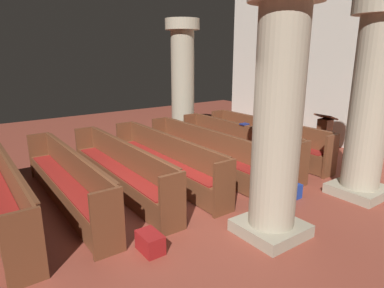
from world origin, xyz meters
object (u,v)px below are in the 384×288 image
(pew_row_6, at_px, (2,193))
(lectern, at_px, (324,138))
(pew_row_4, at_px, (121,168))
(pew_row_0, at_px, (265,137))
(pillar_far_side, at_px, (183,79))
(pew_row_5, at_px, (67,179))
(pew_row_2, at_px, (204,150))
(kneeler_box_red, at_px, (150,242))
(hymn_book, at_px, (244,124))
(pillar_aisle_side, at_px, (371,98))
(pew_row_1, at_px, (237,143))
(pillar_aisle_rear, at_px, (278,112))
(kneeler_box_blue, at_px, (289,190))
(pew_row_3, at_px, (166,158))

(pew_row_6, distance_m, lectern, 7.19)
(pew_row_4, bearing_deg, lectern, 80.76)
(pew_row_0, xyz_separation_m, pew_row_4, (0.00, -3.94, 0.00))
(pillar_far_side, bearing_deg, pew_row_5, -57.83)
(pew_row_2, xyz_separation_m, kneeler_box_red, (2.07, -2.50, -0.35))
(lectern, height_order, kneeler_box_red, lectern)
(pew_row_2, relative_size, hymn_book, 20.52)
(pew_row_5, height_order, pew_row_6, same)
(pew_row_0, height_order, kneeler_box_red, pew_row_0)
(pew_row_5, xyz_separation_m, pew_row_6, (0.00, -0.98, 0.00))
(pillar_aisle_side, distance_m, kneeler_box_red, 4.44)
(pew_row_1, bearing_deg, kneeler_box_red, -59.34)
(pillar_far_side, bearing_deg, pew_row_4, -50.60)
(hymn_book, bearing_deg, lectern, 68.38)
(pillar_aisle_rear, bearing_deg, lectern, 114.59)
(pillar_aisle_rear, height_order, kneeler_box_blue, pillar_aisle_rear)
(pew_row_2, xyz_separation_m, pillar_aisle_side, (2.69, 1.57, 1.32))
(pew_row_0, relative_size, pew_row_2, 1.00)
(pew_row_1, xyz_separation_m, pew_row_4, (0.00, -2.95, 0.00))
(pillar_aisle_rear, xyz_separation_m, kneeler_box_blue, (-0.68, 1.28, -1.67))
(hymn_book, bearing_deg, pew_row_2, -91.78)
(pew_row_1, bearing_deg, kneeler_box_blue, -15.40)
(pew_row_1, xyz_separation_m, pew_row_3, (0.00, -1.97, 0.00))
(pew_row_3, bearing_deg, pew_row_4, -90.00)
(pillar_far_side, distance_m, kneeler_box_blue, 5.02)
(pew_row_2, relative_size, pew_row_5, 1.00)
(pew_row_3, height_order, kneeler_box_red, pew_row_3)
(pillar_aisle_side, bearing_deg, pew_row_2, -149.80)
(pew_row_3, distance_m, kneeler_box_red, 2.59)
(pew_row_4, bearing_deg, pillar_aisle_side, 52.71)
(pew_row_1, bearing_deg, lectern, 69.23)
(kneeler_box_blue, bearing_deg, lectern, 112.96)
(pew_row_6, bearing_deg, kneeler_box_blue, 65.23)
(pew_row_5, height_order, lectern, lectern)
(pew_row_2, bearing_deg, pew_row_3, -90.00)
(pew_row_3, relative_size, hymn_book, 20.52)
(pew_row_1, height_order, pew_row_4, same)
(pillar_aisle_side, relative_size, hymn_book, 19.05)
(pew_row_4, distance_m, lectern, 5.24)
(pillar_far_side, bearing_deg, pew_row_3, -40.20)
(kneeler_box_blue, bearing_deg, pew_row_5, -120.78)
(lectern, bearing_deg, pew_row_5, -97.78)
(lectern, xyz_separation_m, kneeler_box_blue, (1.17, -2.77, -0.32))
(kneeler_box_red, bearing_deg, lectern, 102.13)
(pew_row_3, bearing_deg, pillar_far_side, 139.80)
(hymn_book, distance_m, kneeler_box_blue, 2.26)
(pew_row_4, distance_m, pew_row_5, 0.98)
(kneeler_box_red, bearing_deg, hymn_book, 118.93)
(pillar_aisle_rear, xyz_separation_m, kneeler_box_red, (-0.63, -1.65, -1.67))
(lectern, bearing_deg, pillar_far_side, -150.74)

